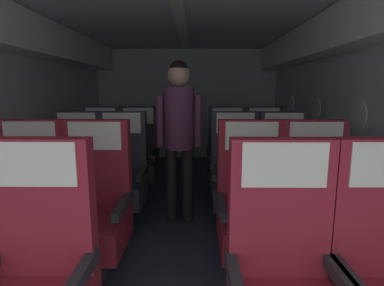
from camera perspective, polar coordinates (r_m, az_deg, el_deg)
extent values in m
cube|color=#2D3342|center=(3.03, -2.58, -15.37)|extent=(3.57, 6.28, 0.02)
cube|color=silver|center=(3.14, 29.74, 3.87)|extent=(0.08, 5.88, 2.05)
cube|color=silver|center=(2.84, -2.94, 25.53)|extent=(3.45, 5.88, 0.06)
cube|color=#B6BBBB|center=(5.70, -0.98, 7.39)|extent=(3.45, 0.06, 2.05)
cube|color=white|center=(3.24, -31.84, 18.18)|extent=(0.31, 5.65, 0.36)
cube|color=white|center=(3.09, 27.80, 19.00)|extent=(0.31, 5.65, 0.36)
cube|color=white|center=(2.83, -2.94, 24.75)|extent=(0.12, 5.29, 0.02)
cylinder|color=white|center=(3.12, 29.08, 4.64)|extent=(0.01, 0.26, 0.26)
cylinder|color=white|center=(4.00, 22.46, 6.08)|extent=(0.01, 0.26, 0.26)
cylinder|color=white|center=(4.93, 18.26, 6.94)|extent=(0.01, 0.26, 0.26)
cube|color=maroon|center=(1.58, -26.28, -10.80)|extent=(0.46, 0.09, 0.65)
cube|color=#28282D|center=(1.43, -20.95, -23.31)|extent=(0.05, 0.43, 0.06)
cube|color=silver|center=(1.48, -27.80, -3.64)|extent=(0.37, 0.01, 0.20)
cube|color=maroon|center=(1.66, 32.24, -10.32)|extent=(0.46, 0.09, 0.65)
cube|color=#28282D|center=(1.49, 28.00, -22.25)|extent=(0.05, 0.43, 0.06)
cube|color=maroon|center=(1.47, 16.20, -11.71)|extent=(0.46, 0.09, 0.65)
cube|color=#28282D|center=(1.48, 27.12, -22.58)|extent=(0.05, 0.43, 0.06)
cube|color=#28282D|center=(1.36, 8.28, -24.68)|extent=(0.05, 0.43, 0.06)
cube|color=silver|center=(1.36, 17.21, -4.04)|extent=(0.37, 0.01, 0.20)
cube|color=#38383D|center=(2.56, -28.58, -18.81)|extent=(0.17, 0.19, 0.22)
cube|color=maroon|center=(2.47, -29.01, -14.38)|extent=(0.46, 0.52, 0.22)
cube|color=maroon|center=(2.51, -27.50, -3.41)|extent=(0.46, 0.09, 0.65)
cube|color=#28282D|center=(2.29, -24.53, -10.50)|extent=(0.05, 0.43, 0.06)
cube|color=silver|center=(2.43, -28.46, 1.25)|extent=(0.37, 0.01, 0.20)
cube|color=#38383D|center=(2.37, -18.09, -20.49)|extent=(0.17, 0.19, 0.22)
cube|color=maroon|center=(2.27, -18.39, -15.76)|extent=(0.46, 0.52, 0.22)
cube|color=maroon|center=(2.31, -17.30, -3.79)|extent=(0.46, 0.09, 0.65)
cube|color=#28282D|center=(2.13, -12.92, -11.42)|extent=(0.05, 0.43, 0.06)
cube|color=#28282D|center=(2.27, -24.07, -10.66)|extent=(0.05, 0.43, 0.06)
cube|color=silver|center=(2.22, -17.98, 1.28)|extent=(0.37, 0.01, 0.20)
cube|color=#38383D|center=(2.41, 22.48, -20.13)|extent=(0.17, 0.19, 0.22)
cube|color=maroon|center=(2.32, 22.85, -15.48)|extent=(0.46, 0.52, 0.22)
cube|color=maroon|center=(2.36, 21.66, -3.77)|extent=(0.46, 0.09, 0.65)
cube|color=#28282D|center=(2.33, 28.33, -10.46)|extent=(0.05, 0.43, 0.06)
cube|color=#28282D|center=(2.17, 17.66, -11.25)|extent=(0.05, 0.43, 0.06)
cube|color=silver|center=(2.27, 22.45, 1.19)|extent=(0.37, 0.01, 0.20)
cube|color=#38383D|center=(2.30, 11.24, -21.10)|extent=(0.17, 0.19, 0.22)
cube|color=maroon|center=(2.20, 11.44, -16.27)|extent=(0.46, 0.52, 0.22)
cube|color=maroon|center=(2.25, 10.83, -3.90)|extent=(0.46, 0.09, 0.65)
cube|color=#28282D|center=(2.17, 17.50, -11.19)|extent=(0.05, 0.43, 0.06)
cube|color=#28282D|center=(2.09, 5.52, -11.61)|extent=(0.05, 0.43, 0.06)
cube|color=silver|center=(2.16, 11.25, 1.32)|extent=(0.37, 0.01, 0.20)
cube|color=#38383D|center=(3.23, -21.13, -12.18)|extent=(0.17, 0.19, 0.22)
cube|color=#33333D|center=(3.15, -21.38, -8.53)|extent=(0.46, 0.52, 0.22)
cube|color=#33333D|center=(3.24, -20.49, -0.08)|extent=(0.46, 0.09, 0.65)
cube|color=#28282D|center=(3.02, -17.70, -5.19)|extent=(0.05, 0.43, 0.06)
cube|color=#28282D|center=(3.19, -25.32, -4.90)|extent=(0.05, 0.43, 0.06)
cube|color=silver|center=(3.17, -21.05, 3.59)|extent=(0.37, 0.01, 0.20)
cube|color=#38383D|center=(3.09, -13.26, -12.77)|extent=(0.17, 0.19, 0.22)
cube|color=#33333D|center=(3.01, -13.43, -8.97)|extent=(0.46, 0.52, 0.22)
cube|color=#33333D|center=(3.10, -12.82, -0.12)|extent=(0.46, 0.09, 0.65)
cube|color=#28282D|center=(2.91, -9.32, -5.43)|extent=(0.05, 0.43, 0.06)
cube|color=#28282D|center=(3.02, -17.70, -5.21)|extent=(0.05, 0.43, 0.06)
cube|color=silver|center=(3.02, -13.19, 3.72)|extent=(0.37, 0.01, 0.20)
cube|color=#38383D|center=(3.11, 17.04, -12.74)|extent=(0.17, 0.19, 0.22)
cube|color=#33333D|center=(3.04, 17.25, -8.98)|extent=(0.46, 0.52, 0.22)
cube|color=#33333D|center=(3.13, 16.57, -0.20)|extent=(0.46, 0.09, 0.65)
cube|color=#28282D|center=(3.05, 21.46, -5.25)|extent=(0.05, 0.43, 0.06)
cube|color=#28282D|center=(2.93, 13.26, -5.47)|extent=(0.05, 0.43, 0.06)
cube|color=silver|center=(3.05, 17.03, 3.60)|extent=(0.37, 0.01, 0.20)
cube|color=#38383D|center=(3.04, 8.22, -12.98)|extent=(0.17, 0.19, 0.22)
cube|color=#33333D|center=(2.96, 8.33, -9.13)|extent=(0.46, 0.52, 0.22)
cube|color=#33333D|center=(3.05, 8.01, -0.12)|extent=(0.46, 0.09, 0.65)
cube|color=#28282D|center=(2.94, 12.74, -5.37)|extent=(0.05, 0.43, 0.06)
cube|color=#28282D|center=(2.88, 4.02, -5.46)|extent=(0.05, 0.43, 0.06)
cube|color=silver|center=(2.97, 8.24, 3.78)|extent=(0.37, 0.01, 0.20)
cube|color=#38383D|center=(3.95, -16.97, -7.80)|extent=(0.17, 0.19, 0.22)
cube|color=#33333D|center=(3.90, -17.14, -4.77)|extent=(0.46, 0.52, 0.22)
cube|color=#33333D|center=(4.01, -16.54, 1.98)|extent=(0.46, 0.09, 0.65)
cube|color=#28282D|center=(3.79, -14.09, -1.96)|extent=(0.05, 0.43, 0.06)
cube|color=#28282D|center=(3.92, -20.38, -1.88)|extent=(0.05, 0.43, 0.06)
cube|color=silver|center=(3.94, -16.92, 4.97)|extent=(0.37, 0.01, 0.20)
cube|color=#38383D|center=(3.84, -10.17, -8.06)|extent=(0.17, 0.19, 0.22)
cube|color=#33333D|center=(3.78, -10.27, -4.94)|extent=(0.46, 0.52, 0.22)
cube|color=#33333D|center=(3.89, -9.89, 2.02)|extent=(0.46, 0.09, 0.65)
cube|color=#28282D|center=(3.69, -6.98, -2.03)|extent=(0.05, 0.43, 0.06)
cube|color=#28282D|center=(3.78, -13.67, -1.97)|extent=(0.05, 0.43, 0.06)
cube|color=silver|center=(3.82, -10.12, 5.11)|extent=(0.37, 0.01, 0.20)
cube|color=#38383D|center=(3.87, 13.56, -8.02)|extent=(0.17, 0.19, 0.22)
cube|color=#33333D|center=(3.81, 13.70, -4.93)|extent=(0.46, 0.52, 0.22)
cube|color=#33333D|center=(3.93, 13.28, 1.98)|extent=(0.46, 0.09, 0.65)
cube|color=#28282D|center=(3.82, 17.07, -1.99)|extent=(0.05, 0.43, 0.06)
cube|color=#28282D|center=(3.72, 10.49, -2.03)|extent=(0.05, 0.43, 0.06)
cube|color=silver|center=(3.86, 13.57, 5.03)|extent=(0.37, 0.01, 0.20)
cube|color=#38383D|center=(3.81, 6.67, -8.12)|extent=(0.17, 0.19, 0.22)
cube|color=#33333D|center=(3.74, 6.74, -4.98)|extent=(0.46, 0.52, 0.22)
cube|color=#33333D|center=(3.86, 6.55, 2.05)|extent=(0.46, 0.09, 0.65)
cube|color=#28282D|center=(3.73, 10.20, -2.01)|extent=(0.05, 0.43, 0.06)
cube|color=#28282D|center=(3.68, 3.36, -2.02)|extent=(0.05, 0.43, 0.06)
cube|color=silver|center=(3.79, 6.69, 5.15)|extent=(0.37, 0.01, 0.20)
cylinder|color=black|center=(3.00, -3.91, -7.88)|extent=(0.11, 0.11, 0.74)
cylinder|color=black|center=(2.99, -0.83, -7.91)|extent=(0.11, 0.11, 0.74)
cylinder|color=#5B2D4C|center=(2.86, -2.47, 4.73)|extent=(0.28, 0.28, 0.58)
cylinder|color=#5B2D4C|center=(2.88, -6.05, 4.14)|extent=(0.07, 0.07, 0.49)
cylinder|color=#5B2D4C|center=(2.86, 1.15, 4.15)|extent=(0.07, 0.07, 0.49)
sphere|color=tan|center=(2.85, -2.53, 12.82)|extent=(0.21, 0.21, 0.21)
sphere|color=black|center=(2.85, -2.54, 13.66)|extent=(0.18, 0.18, 0.18)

